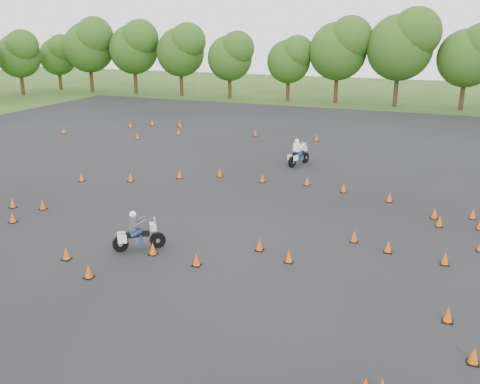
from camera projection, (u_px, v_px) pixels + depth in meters
name	position (u px, v px, depth m)	size (l,w,h in m)	color
ground	(201.00, 253.00, 19.79)	(140.00, 140.00, 0.00)	#2D5119
asphalt_pad	(256.00, 204.00, 25.11)	(62.00, 62.00, 0.00)	black
treeline	(405.00, 65.00, 48.14)	(86.63, 32.05, 10.66)	#2A4D16
traffic_cones	(248.00, 203.00, 24.52)	(36.56, 32.74, 0.45)	#DD5109
rider_grey	(139.00, 230.00, 19.89)	(1.97, 0.61, 1.52)	#404347
rider_white	(299.00, 152.00, 31.90)	(2.07, 0.63, 1.59)	white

